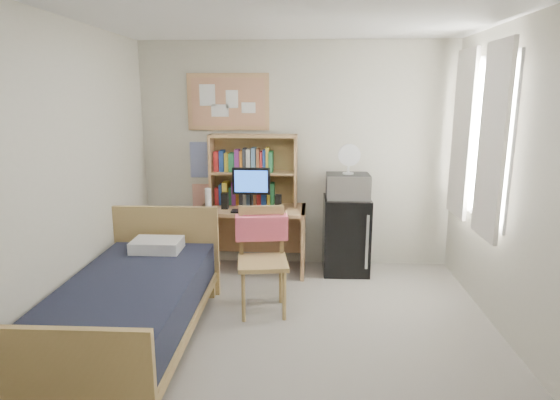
# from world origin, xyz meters

# --- Properties ---
(floor) EXTENTS (3.60, 4.20, 0.02)m
(floor) POSITION_xyz_m (0.00, 0.00, -0.01)
(floor) COLOR gray
(floor) RESTS_ON ground
(ceiling) EXTENTS (3.60, 4.20, 0.02)m
(ceiling) POSITION_xyz_m (0.00, 0.00, 2.60)
(ceiling) COLOR white
(ceiling) RESTS_ON wall_back
(wall_back) EXTENTS (3.60, 0.04, 2.60)m
(wall_back) POSITION_xyz_m (0.00, 2.10, 1.30)
(wall_back) COLOR beige
(wall_back) RESTS_ON floor
(wall_front) EXTENTS (3.60, 0.04, 2.60)m
(wall_front) POSITION_xyz_m (0.00, -2.10, 1.30)
(wall_front) COLOR beige
(wall_front) RESTS_ON floor
(wall_left) EXTENTS (0.04, 4.20, 2.60)m
(wall_left) POSITION_xyz_m (-1.80, 0.00, 1.30)
(wall_left) COLOR beige
(wall_left) RESTS_ON floor
(wall_right) EXTENTS (0.04, 4.20, 2.60)m
(wall_right) POSITION_xyz_m (1.80, 0.00, 1.30)
(wall_right) COLOR beige
(wall_right) RESTS_ON floor
(window_unit) EXTENTS (0.10, 1.40, 1.70)m
(window_unit) POSITION_xyz_m (1.75, 1.20, 1.60)
(window_unit) COLOR white
(window_unit) RESTS_ON wall_right
(curtain_left) EXTENTS (0.04, 0.55, 1.70)m
(curtain_left) POSITION_xyz_m (1.72, 0.80, 1.60)
(curtain_left) COLOR white
(curtain_left) RESTS_ON wall_right
(curtain_right) EXTENTS (0.04, 0.55, 1.70)m
(curtain_right) POSITION_xyz_m (1.72, 1.60, 1.60)
(curtain_right) COLOR white
(curtain_right) RESTS_ON wall_right
(bulletin_board) EXTENTS (0.94, 0.03, 0.64)m
(bulletin_board) POSITION_xyz_m (-0.78, 2.08, 1.92)
(bulletin_board) COLOR tan
(bulletin_board) RESTS_ON wall_back
(poster_wave) EXTENTS (0.30, 0.01, 0.42)m
(poster_wave) POSITION_xyz_m (-1.10, 2.09, 1.25)
(poster_wave) COLOR #263998
(poster_wave) RESTS_ON wall_back
(poster_japan) EXTENTS (0.28, 0.01, 0.36)m
(poster_japan) POSITION_xyz_m (-1.10, 2.09, 0.78)
(poster_japan) COLOR #C14122
(poster_japan) RESTS_ON wall_back
(desk) EXTENTS (1.21, 0.62, 0.75)m
(desk) POSITION_xyz_m (-0.48, 1.78, 0.37)
(desk) COLOR tan
(desk) RESTS_ON floor
(desk_chair) EXTENTS (0.56, 0.56, 0.99)m
(desk_chair) POSITION_xyz_m (-0.27, 0.73, 0.50)
(desk_chair) COLOR tan
(desk_chair) RESTS_ON floor
(mini_fridge) EXTENTS (0.52, 0.52, 0.87)m
(mini_fridge) POSITION_xyz_m (0.58, 1.82, 0.44)
(mini_fridge) COLOR black
(mini_fridge) RESTS_ON floor
(bed) EXTENTS (1.04, 2.05, 0.56)m
(bed) POSITION_xyz_m (-1.27, 0.05, 0.28)
(bed) COLOR black
(bed) RESTS_ON floor
(hutch) EXTENTS (1.00, 0.27, 0.82)m
(hutch) POSITION_xyz_m (-0.48, 1.93, 1.16)
(hutch) COLOR tan
(hutch) RESTS_ON desk
(monitor) EXTENTS (0.42, 0.04, 0.45)m
(monitor) POSITION_xyz_m (-0.48, 1.72, 0.97)
(monitor) COLOR black
(monitor) RESTS_ON desk
(keyboard) EXTENTS (0.41, 0.14, 0.02)m
(keyboard) POSITION_xyz_m (-0.49, 1.58, 0.76)
(keyboard) COLOR black
(keyboard) RESTS_ON desk
(speaker_left) EXTENTS (0.08, 0.08, 0.18)m
(speaker_left) POSITION_xyz_m (-0.78, 1.73, 0.84)
(speaker_left) COLOR black
(speaker_left) RESTS_ON desk
(speaker_right) EXTENTS (0.07, 0.07, 0.17)m
(speaker_right) POSITION_xyz_m (-0.18, 1.72, 0.83)
(speaker_right) COLOR black
(speaker_right) RESTS_ON desk
(water_bottle) EXTENTS (0.07, 0.07, 0.24)m
(water_bottle) POSITION_xyz_m (-0.96, 1.69, 0.87)
(water_bottle) COLOR white
(water_bottle) RESTS_ON desk
(hoodie) EXTENTS (0.51, 0.22, 0.24)m
(hoodie) POSITION_xyz_m (-0.30, 0.93, 0.77)
(hoodie) COLOR #FF6178
(hoodie) RESTS_ON desk_chair
(microwave) EXTENTS (0.47, 0.36, 0.27)m
(microwave) POSITION_xyz_m (0.58, 1.80, 1.01)
(microwave) COLOR #B4B4B9
(microwave) RESTS_ON mini_fridge
(desk_fan) EXTENTS (0.24, 0.24, 0.30)m
(desk_fan) POSITION_xyz_m (0.58, 1.80, 1.29)
(desk_fan) COLOR white
(desk_fan) RESTS_ON microwave
(pillow) EXTENTS (0.46, 0.32, 0.11)m
(pillow) POSITION_xyz_m (-1.28, 0.80, 0.62)
(pillow) COLOR white
(pillow) RESTS_ON bed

